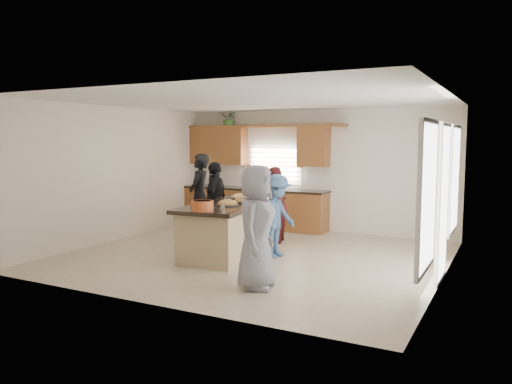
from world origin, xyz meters
The scene contains 18 objects.
floor centered at (0.00, 0.00, 0.00)m, with size 6.50×6.50×0.00m, color beige.
room_shell centered at (0.00, 0.00, 1.90)m, with size 6.52×6.02×2.81m.
back_cabinetry centered at (-1.47, 2.73, 0.91)m, with size 4.08×0.66×2.46m.
right_wall_glazing centered at (3.22, -0.13, 1.34)m, with size 0.06×4.00×2.25m.
island centered at (-0.47, 0.03, 0.45)m, with size 1.40×2.80×0.95m.
platter_front centered at (-0.33, -0.38, 0.98)m, with size 0.40×0.40×0.16m.
platter_mid centered at (-0.28, 0.14, 0.98)m, with size 0.42×0.42×0.17m.
platter_back centered at (-0.66, 0.64, 0.98)m, with size 0.36×0.36×0.14m.
salad_bowl centered at (-0.35, -1.14, 1.04)m, with size 0.36×0.36×0.17m.
clear_cup centered at (-0.16, -0.82, 0.99)m, with size 0.08×0.08×0.09m, color white.
plate_stack centered at (-0.69, 0.77, 0.97)m, with size 0.20×0.20×0.05m, color #B597DB.
flower_vase centered at (-0.58, 1.21, 1.16)m, with size 0.14×0.14×0.41m.
potted_plant centered at (-2.17, 2.82, 2.64)m, with size 0.42×0.37×0.47m, color #3A6829.
woman_left_back centered at (-1.85, 0.99, 0.91)m, with size 0.66×0.43×1.81m, color black.
woman_left_mid centered at (-0.20, 1.20, 0.78)m, with size 0.76×0.59×1.56m, color maroon.
woman_left_front centered at (-1.37, 0.87, 0.83)m, with size 0.97×0.40×1.66m, color black.
woman_right_back centered at (0.39, 0.12, 0.75)m, with size 0.97×0.56×1.50m, color #3E6189.
woman_right_front centered at (0.95, -1.73, 0.88)m, with size 0.86×0.56×1.76m, color gray.
Camera 1 is at (4.15, -7.89, 2.11)m, focal length 35.00 mm.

